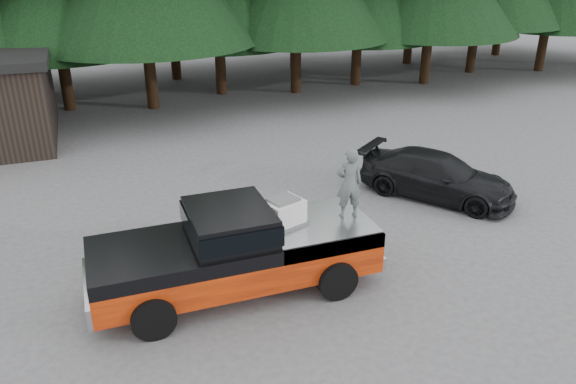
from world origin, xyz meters
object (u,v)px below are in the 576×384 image
object	(u,v)px
man_on_bed	(349,183)
parked_car	(437,176)
air_compressor	(283,213)
pickup_truck	(236,262)

from	to	relation	value
man_on_bed	parked_car	distance (m)	5.17
man_on_bed	parked_car	size ratio (longest dim) A/B	0.35
air_compressor	parked_car	distance (m)	6.24
air_compressor	pickup_truck	bearing A→B (deg)	164.42
pickup_truck	man_on_bed	distance (m)	2.89
air_compressor	parked_car	bearing A→B (deg)	5.37
pickup_truck	man_on_bed	bearing A→B (deg)	-1.13
pickup_truck	air_compressor	distance (m)	1.42
air_compressor	man_on_bed	world-z (taller)	man_on_bed
man_on_bed	parked_car	world-z (taller)	man_on_bed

